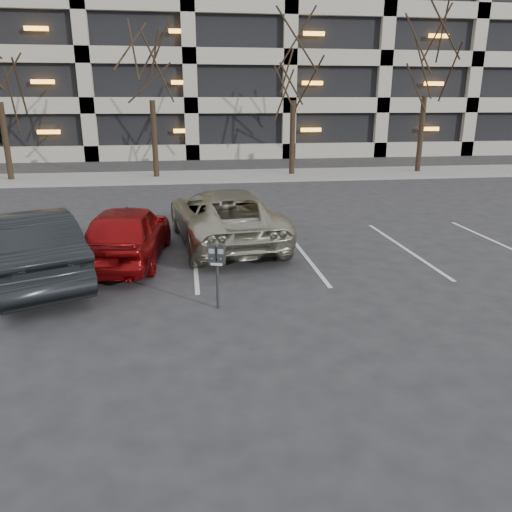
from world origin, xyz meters
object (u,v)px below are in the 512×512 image
object	(u,v)px
tree_b	(149,49)
parking_meter	(217,260)
tree_c	(294,51)
suv_silver	(224,216)
car_dark	(27,247)
car_red	(127,233)
tree_d	(429,46)

from	to	relation	value
tree_b	parking_meter	bearing A→B (deg)	-83.40
tree_c	suv_silver	xyz separation A→B (m)	(-4.54, -12.47, -5.35)
suv_silver	car_dark	size ratio (longest dim) A/B	1.19
parking_meter	car_dark	world-z (taller)	car_dark
suv_silver	car_red	xyz separation A→B (m)	(-2.47, -1.33, -0.04)
tree_b	tree_c	size ratio (longest dim) A/B	1.00
tree_d	car_dark	world-z (taller)	tree_d
car_red	car_dark	bearing A→B (deg)	36.90
tree_c	suv_silver	distance (m)	14.31
tree_c	car_red	distance (m)	16.39
suv_silver	car_red	bearing A→B (deg)	20.96
tree_c	tree_d	xyz separation A→B (m)	(7.00, 0.00, 0.35)
tree_c	tree_d	world-z (taller)	tree_d
tree_c	car_dark	world-z (taller)	tree_c
parking_meter	suv_silver	xyz separation A→B (m)	(0.49, 4.55, -0.20)
tree_c	parking_meter	world-z (taller)	tree_c
tree_b	tree_c	world-z (taller)	tree_b
tree_c	car_dark	distance (m)	18.25
tree_c	car_dark	bearing A→B (deg)	-120.96
tree_d	parking_meter	bearing A→B (deg)	-125.24
tree_c	tree_d	distance (m)	7.01
tree_c	car_dark	size ratio (longest dim) A/B	1.76
suv_silver	car_dark	xyz separation A→B (m)	(-4.45, -2.50, 0.03)
suv_silver	tree_d	bearing A→B (deg)	-140.04
tree_d	car_dark	size ratio (longest dim) A/B	1.86
car_dark	car_red	bearing A→B (deg)	-173.66
tree_c	suv_silver	bearing A→B (deg)	-109.99
parking_meter	car_dark	distance (m)	4.46
suv_silver	car_dark	world-z (taller)	car_dark
tree_d	parking_meter	xyz separation A→B (m)	(-12.03, -17.03, -5.49)
tree_b	car_dark	bearing A→B (deg)	-97.54
suv_silver	car_red	world-z (taller)	suv_silver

